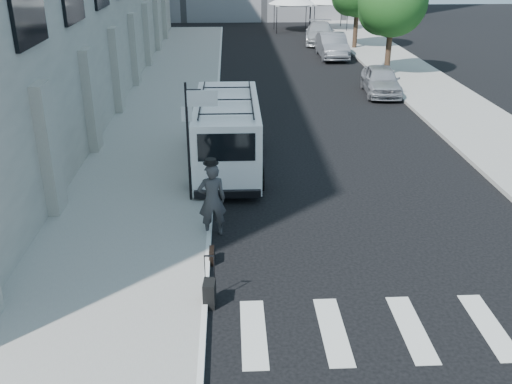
{
  "coord_description": "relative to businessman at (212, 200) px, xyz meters",
  "views": [
    {
      "loc": [
        -1.38,
        -12.26,
        7.19
      ],
      "look_at": [
        -0.76,
        1.04,
        1.3
      ],
      "focal_mm": 40.0,
      "sensor_mm": 36.0,
      "label": 1
    }
  ],
  "objects": [
    {
      "name": "suitcase",
      "position": [
        0.0,
        -3.23,
        -0.71
      ],
      "size": [
        0.28,
        0.42,
        1.13
      ],
      "rotation": [
        0.0,
        0.0,
        -0.08
      ],
      "color": "black",
      "rests_on": "ground"
    },
    {
      "name": "cargo_van",
      "position": [
        0.4,
        4.97,
        0.22
      ],
      "size": [
        2.29,
        6.36,
        2.38
      ],
      "rotation": [
        0.0,
        0.0,
        -0.0
      ],
      "color": "white",
      "rests_on": "ground"
    },
    {
      "name": "parked_car_b",
      "position": [
        7.34,
        24.69,
        -0.22
      ],
      "size": [
        1.74,
        4.83,
        1.59
      ],
      "primitive_type": "imported",
      "rotation": [
        0.0,
        0.0,
        -0.01
      ],
      "color": "slate",
      "rests_on": "ground"
    },
    {
      "name": "briefcase",
      "position": [
        0.0,
        -1.42,
        -0.84
      ],
      "size": [
        0.12,
        0.44,
        0.34
      ],
      "primitive_type": "cube",
      "rotation": [
        0.0,
        0.0,
        0.0
      ],
      "color": "black",
      "rests_on": "ground"
    },
    {
      "name": "sign_pole",
      "position": [
        -0.46,
        1.97,
        1.64
      ],
      "size": [
        1.03,
        0.07,
        3.5
      ],
      "color": "black",
      "rests_on": "sidewalk_left"
    },
    {
      "name": "sidewalk_right",
      "position": [
        10.9,
        18.77,
        -0.94
      ],
      "size": [
        4.0,
        56.0,
        0.15
      ],
      "primitive_type": "cube",
      "color": "gray",
      "rests_on": "ground"
    },
    {
      "name": "parked_car_c",
      "position": [
        7.41,
        30.57,
        -0.25
      ],
      "size": [
        2.8,
        5.49,
        1.53
      ],
      "primitive_type": "imported",
      "rotation": [
        0.0,
        0.0,
        -0.13
      ],
      "color": "#A5A8AD",
      "rests_on": "ground"
    },
    {
      "name": "tree_near",
      "position": [
        9.4,
        18.92,
        2.96
      ],
      "size": [
        3.8,
        3.83,
        6.03
      ],
      "color": "black",
      "rests_on": "ground"
    },
    {
      "name": "ground",
      "position": [
        1.9,
        -1.23,
        -1.01
      ],
      "size": [
        120.0,
        120.0,
        0.0
      ],
      "primitive_type": "plane",
      "color": "black",
      "rests_on": "ground"
    },
    {
      "name": "sidewalk_left",
      "position": [
        -2.35,
        14.77,
        -0.94
      ],
      "size": [
        4.5,
        48.0,
        0.15
      ],
      "primitive_type": "cube",
      "color": "gray",
      "rests_on": "ground"
    },
    {
      "name": "businessman",
      "position": [
        0.0,
        0.0,
        0.0
      ],
      "size": [
        0.81,
        0.61,
        2.02
      ],
      "primitive_type": "imported",
      "rotation": [
        0.0,
        0.0,
        3.33
      ],
      "color": "#353537",
      "rests_on": "ground"
    },
    {
      "name": "parked_car_a",
      "position": [
        8.16,
        14.81,
        -0.3
      ],
      "size": [
        2.03,
        4.32,
        1.43
      ],
      "primitive_type": "imported",
      "rotation": [
        0.0,
        0.0,
        -0.08
      ],
      "color": "#97989E",
      "rests_on": "ground"
    }
  ]
}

